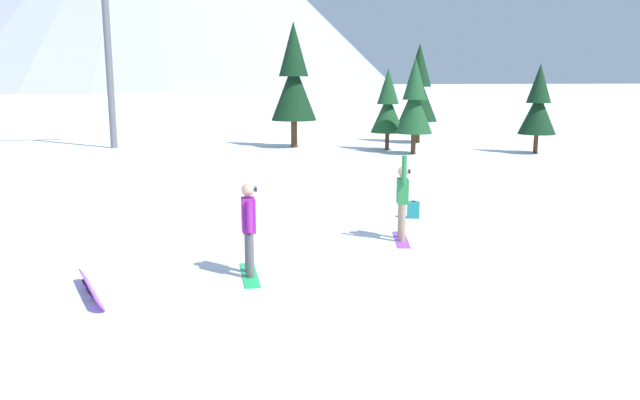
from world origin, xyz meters
name	(u,v)px	position (x,y,z in m)	size (l,w,h in m)	color
ground_plane	(385,279)	(0.00, 0.00, 0.00)	(800.00, 800.00, 0.00)	white
snowboarder_foreground	(249,227)	(-2.36, 0.87, 0.93)	(0.41, 1.54, 1.75)	#19B259
snowboarder_midground	(402,200)	(1.40, 2.51, 0.93)	(0.71, 1.47, 1.97)	#993FD8
loose_snowboard_near_left	(91,288)	(-5.13, 0.48, 0.14)	(0.59, 1.92, 0.27)	#993FD8
backpack_teal	(413,210)	(2.61, 4.57, 0.21)	(0.37, 0.35, 0.47)	#1E7A7F
pine_tree_slender	(538,105)	(14.39, 16.32, 2.37)	(1.81, 1.81, 4.35)	#472D19
pine_tree_tall	(388,106)	(7.88, 19.65, 2.26)	(1.72, 1.72, 4.15)	#472D19
pine_tree_broad	(414,102)	(8.47, 17.70, 2.53)	(1.79, 1.79, 4.64)	#472D19
pine_tree_leaning	(419,89)	(10.98, 22.75, 3.05)	(2.16, 2.16, 5.59)	#472D19
pine_tree_short	(294,80)	(3.57, 22.25, 3.59)	(2.40, 2.40, 6.58)	#472D19
ski_lift_tower	(107,36)	(-5.74, 24.59, 5.77)	(3.45, 0.36, 10.05)	#595B60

